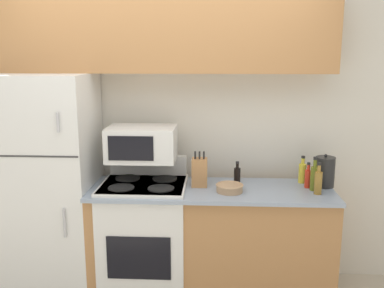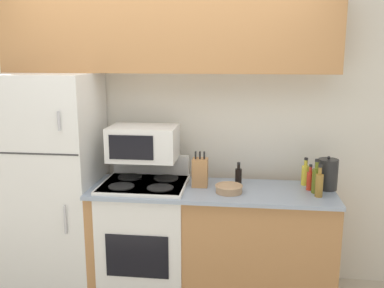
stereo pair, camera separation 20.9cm
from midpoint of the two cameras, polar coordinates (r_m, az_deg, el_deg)
wall_back at (r=3.66m, az=-4.83°, el=1.75°), size 8.00×0.05×2.55m
lower_cabinets at (r=3.49m, az=0.79°, el=-12.92°), size 1.87×0.60×0.90m
refrigerator at (r=3.66m, az=-20.20°, el=-5.21°), size 0.75×0.68×1.77m
upper_cabinets at (r=3.43m, az=-5.50°, el=14.41°), size 2.62×0.31×0.59m
stove at (r=3.53m, az=-8.03°, el=-12.25°), size 0.66×0.58×1.09m
microwave at (r=3.39m, az=-8.48°, el=0.05°), size 0.53×0.36×0.27m
knife_block at (r=3.33m, az=-0.79°, el=-3.79°), size 0.12×0.11×0.28m
bowl at (r=3.22m, az=3.18°, el=-5.86°), size 0.21×0.21×0.06m
bottle_vinegar at (r=3.26m, az=14.73°, el=-4.90°), size 0.06×0.06×0.24m
bottle_olive_oil at (r=3.34m, az=14.28°, el=-4.34°), size 0.06×0.06×0.26m
bottle_soy_sauce at (r=3.42m, az=4.30°, el=-4.14°), size 0.05×0.05×0.18m
bottle_cooking_spray at (r=3.51m, az=12.86°, el=-3.70°), size 0.06×0.06×0.22m
bottle_hot_sauce at (r=3.40m, az=13.51°, el=-4.42°), size 0.05×0.05×0.20m
kettle at (r=3.45m, az=15.64°, el=-3.60°), size 0.15×0.15×0.26m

